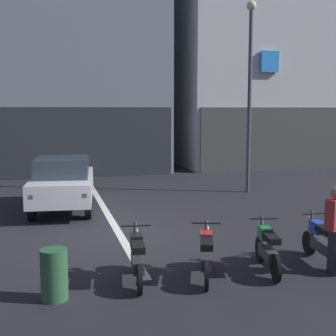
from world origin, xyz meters
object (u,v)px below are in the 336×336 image
object	(u,v)px
street_lamp	(250,78)
motorcycle_black_row_leftmost	(137,257)
car_white_crossing_near	(63,182)
motorcycle_red_row_left_mid	(206,254)
motorcycle_green_row_centre	(267,248)
motorcycle_blue_row_right_mid	(321,241)
trash_bin	(54,275)
person_by_motorcycles	(335,230)

from	to	relation	value
street_lamp	motorcycle_black_row_leftmost	size ratio (longest dim) A/B	4.20
street_lamp	car_white_crossing_near	bearing A→B (deg)	-167.64
car_white_crossing_near	street_lamp	bearing A→B (deg)	12.36
motorcycle_red_row_left_mid	motorcycle_black_row_leftmost	bearing A→B (deg)	173.39
motorcycle_black_row_leftmost	motorcycle_red_row_left_mid	xyz separation A→B (m)	(1.27, -0.15, 0.00)
motorcycle_black_row_leftmost	motorcycle_green_row_centre	xyz separation A→B (m)	(2.53, -0.09, 0.00)
street_lamp	motorcycle_green_row_centre	bearing A→B (deg)	-111.97
motorcycle_black_row_leftmost	motorcycle_blue_row_right_mid	bearing A→B (deg)	0.56
motorcycle_black_row_leftmost	street_lamp	bearing A→B (deg)	54.07
street_lamp	motorcycle_red_row_left_mid	xyz separation A→B (m)	(-4.52, -8.13, -3.78)
trash_bin	motorcycle_blue_row_right_mid	bearing A→B (deg)	5.32
motorcycle_green_row_centre	motorcycle_blue_row_right_mid	size ratio (longest dim) A/B	0.99
trash_bin	person_by_motorcycles	bearing A→B (deg)	-1.32
motorcycle_black_row_leftmost	motorcycle_red_row_left_mid	distance (m)	1.27
street_lamp	motorcycle_red_row_left_mid	size ratio (longest dim) A/B	4.36
car_white_crossing_near	motorcycle_black_row_leftmost	xyz separation A→B (m)	(1.06, -6.48, -0.43)
car_white_crossing_near	person_by_motorcycles	xyz separation A→B (m)	(4.72, -7.05, -0.03)
motorcycle_red_row_left_mid	motorcycle_green_row_centre	distance (m)	1.26
motorcycle_red_row_left_mid	person_by_motorcycles	xyz separation A→B (m)	(2.39, -0.42, 0.40)
street_lamp	person_by_motorcycles	bearing A→B (deg)	-103.96
person_by_motorcycles	trash_bin	distance (m)	5.14
car_white_crossing_near	person_by_motorcycles	bearing A→B (deg)	-56.21
motorcycle_red_row_left_mid	street_lamp	bearing A→B (deg)	60.93
car_white_crossing_near	motorcycle_blue_row_right_mid	world-z (taller)	car_white_crossing_near
trash_bin	car_white_crossing_near	bearing A→B (deg)	86.70
car_white_crossing_near	motorcycle_red_row_left_mid	distance (m)	7.04
car_white_crossing_near	street_lamp	distance (m)	7.77
car_white_crossing_near	motorcycle_black_row_leftmost	bearing A→B (deg)	-80.69
car_white_crossing_near	motorcycle_red_row_left_mid	size ratio (longest dim) A/B	2.66
car_white_crossing_near	motorcycle_red_row_left_mid	bearing A→B (deg)	-70.65
person_by_motorcycles	trash_bin	bearing A→B (deg)	178.68
motorcycle_black_row_leftmost	motorcycle_red_row_left_mid	bearing A→B (deg)	-6.61
motorcycle_black_row_leftmost	motorcycle_red_row_left_mid	world-z (taller)	same
car_white_crossing_near	motorcycle_blue_row_right_mid	xyz separation A→B (m)	(4.85, -6.45, -0.43)
motorcycle_red_row_left_mid	motorcycle_green_row_centre	bearing A→B (deg)	2.43
motorcycle_green_row_centre	motorcycle_blue_row_right_mid	distance (m)	1.27
motorcycle_red_row_left_mid	trash_bin	distance (m)	2.74
motorcycle_red_row_left_mid	trash_bin	xyz separation A→B (m)	(-2.73, -0.30, -0.03)
motorcycle_blue_row_right_mid	trash_bin	xyz separation A→B (m)	(-5.25, -0.49, -0.03)
car_white_crossing_near	motorcycle_green_row_centre	size ratio (longest dim) A/B	2.59
car_white_crossing_near	motorcycle_black_row_leftmost	world-z (taller)	car_white_crossing_near
street_lamp	motorcycle_black_row_leftmost	bearing A→B (deg)	-125.93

